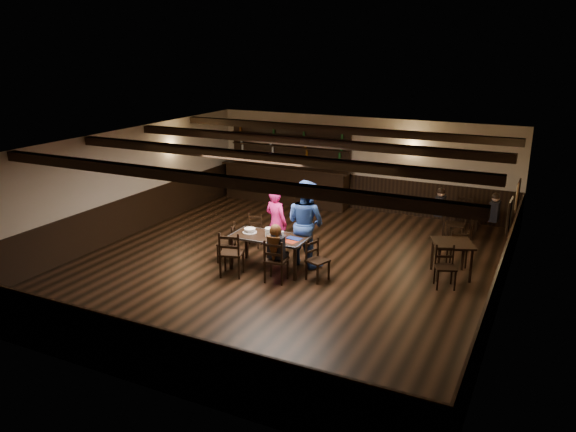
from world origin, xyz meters
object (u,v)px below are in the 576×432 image
at_px(woman_pink, 276,223).
at_px(bar_counter, 287,179).
at_px(man_blue, 306,223).
at_px(chair_near_right, 275,258).
at_px(dining_table, 269,239).
at_px(chair_near_left, 230,251).
at_px(cake, 250,231).

relative_size(woman_pink, bar_counter, 0.39).
bearing_deg(man_blue, chair_near_right, 101.29).
bearing_deg(woman_pink, bar_counter, -52.06).
relative_size(dining_table, woman_pink, 1.03).
xyz_separation_m(chair_near_left, chair_near_right, (0.96, 0.14, -0.04)).
distance_m(woman_pink, bar_counter, 4.68).
height_order(chair_near_left, chair_near_right, chair_near_left).
bearing_deg(dining_table, bar_counter, 112.17).
bearing_deg(woman_pink, chair_near_left, 93.16).
distance_m(chair_near_right, woman_pink, 1.52).
bearing_deg(chair_near_left, woman_pink, 78.35).
xyz_separation_m(dining_table, chair_near_right, (0.44, -0.61, -0.14)).
distance_m(woman_pink, cake, 0.77).
bearing_deg(chair_near_right, cake, 146.38).
bearing_deg(dining_table, cake, 178.20).
bearing_deg(chair_near_left, bar_counter, 104.84).
xyz_separation_m(woman_pink, cake, (-0.28, -0.72, -0.01)).
height_order(dining_table, bar_counter, bar_counter).
bearing_deg(man_blue, dining_table, 63.97).
distance_m(chair_near_left, bar_counter, 5.99).
height_order(man_blue, cake, man_blue).
bearing_deg(bar_counter, woman_pink, -66.87).
height_order(cake, bar_counter, bar_counter).
height_order(chair_near_right, man_blue, man_blue).
xyz_separation_m(chair_near_right, bar_counter, (-2.50, 5.65, 0.18)).
xyz_separation_m(dining_table, chair_near_left, (-0.52, -0.75, -0.09)).
height_order(chair_near_left, bar_counter, bar_counter).
height_order(chair_near_left, man_blue, man_blue).
bearing_deg(chair_near_right, dining_table, 126.18).
bearing_deg(cake, woman_pink, 68.92).
xyz_separation_m(man_blue, cake, (-1.07, -0.59, -0.16)).
bearing_deg(man_blue, cake, 46.35).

